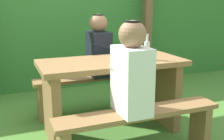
% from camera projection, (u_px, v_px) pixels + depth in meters
% --- Properties ---
extents(ground_plane, '(12.00, 12.00, 0.00)m').
position_uv_depth(ground_plane, '(112.00, 132.00, 2.86)').
color(ground_plane, '#477B2F').
extents(hedge_backdrop, '(6.40, 0.92, 1.85)m').
position_uv_depth(hedge_backdrop, '(63.00, 26.00, 4.57)').
color(hedge_backdrop, '#33732F').
rests_on(hedge_backdrop, ground_plane).
extents(pergola_post_right, '(0.12, 0.12, 2.18)m').
position_uv_depth(pergola_post_right, '(147.00, 16.00, 4.36)').
color(pergola_post_right, brown).
rests_on(pergola_post_right, ground_plane).
extents(picnic_table, '(1.40, 0.64, 0.75)m').
position_uv_depth(picnic_table, '(112.00, 84.00, 2.74)').
color(picnic_table, olive).
rests_on(picnic_table, ground_plane).
extents(bench_near, '(1.40, 0.24, 0.45)m').
position_uv_depth(bench_near, '(139.00, 125.00, 2.26)').
color(bench_near, olive).
rests_on(bench_near, ground_plane).
extents(bench_far, '(1.40, 0.24, 0.45)m').
position_uv_depth(bench_far, '(94.00, 86.00, 3.32)').
color(bench_far, olive).
rests_on(bench_far, ground_plane).
extents(person_white_shirt, '(0.25, 0.35, 0.72)m').
position_uv_depth(person_white_shirt, '(132.00, 71.00, 2.13)').
color(person_white_shirt, white).
rests_on(person_white_shirt, bench_near).
extents(person_black_coat, '(0.25, 0.35, 0.72)m').
position_uv_depth(person_black_coat, '(99.00, 48.00, 3.23)').
color(person_black_coat, black).
rests_on(person_black_coat, bench_far).
extents(drinking_glass, '(0.07, 0.07, 0.08)m').
position_uv_depth(drinking_glass, '(117.00, 54.00, 2.75)').
color(drinking_glass, silver).
rests_on(drinking_glass, picnic_table).
extents(bottle_left, '(0.06, 0.06, 0.25)m').
position_uv_depth(bottle_left, '(147.00, 50.00, 2.69)').
color(bottle_left, silver).
rests_on(bottle_left, picnic_table).
extents(cell_phone, '(0.11, 0.15, 0.01)m').
position_uv_depth(cell_phone, '(124.00, 60.00, 2.68)').
color(cell_phone, black).
rests_on(cell_phone, picnic_table).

